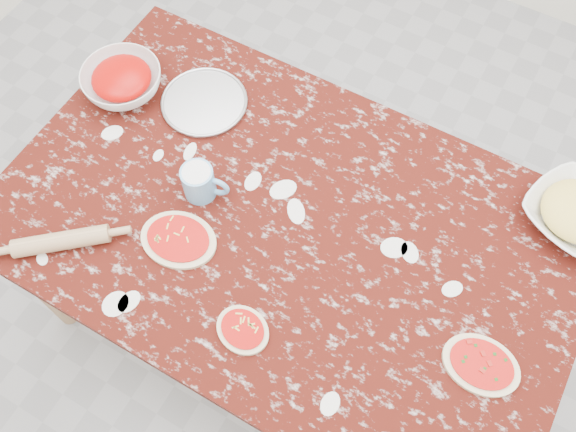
# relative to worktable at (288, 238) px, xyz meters

# --- Properties ---
(ground) EXTENTS (4.00, 4.00, 0.00)m
(ground) POSITION_rel_worktable_xyz_m (0.00, 0.00, -0.67)
(ground) COLOR gray
(worktable) EXTENTS (1.60, 1.00, 0.75)m
(worktable) POSITION_rel_worktable_xyz_m (0.00, 0.00, 0.00)
(worktable) COLOR #380D08
(worktable) RESTS_ON ground
(pizza_tray) EXTENTS (0.33, 0.33, 0.01)m
(pizza_tray) POSITION_rel_worktable_xyz_m (-0.43, 0.24, 0.09)
(pizza_tray) COLOR #B2B2B7
(pizza_tray) RESTS_ON worktable
(sauce_bowl) EXTENTS (0.29, 0.29, 0.08)m
(sauce_bowl) POSITION_rel_worktable_xyz_m (-0.67, 0.16, 0.12)
(sauce_bowl) COLOR white
(sauce_bowl) RESTS_ON worktable
(cheese_bowl) EXTENTS (0.34, 0.34, 0.06)m
(cheese_bowl) POSITION_rel_worktable_xyz_m (0.67, 0.40, 0.12)
(cheese_bowl) COLOR white
(cheese_bowl) RESTS_ON worktable
(flour_mug) EXTENTS (0.13, 0.09, 0.11)m
(flour_mug) POSITION_rel_worktable_xyz_m (-0.26, -0.03, 0.14)
(flour_mug) COLOR #65A5D8
(flour_mug) RESTS_ON worktable
(pizza_left) EXTENTS (0.23, 0.19, 0.02)m
(pizza_left) POSITION_rel_worktable_xyz_m (-0.23, -0.19, 0.09)
(pizza_left) COLOR beige
(pizza_left) RESTS_ON worktable
(pizza_mid) EXTENTS (0.16, 0.14, 0.02)m
(pizza_mid) POSITION_rel_worktable_xyz_m (0.05, -0.32, 0.09)
(pizza_mid) COLOR beige
(pizza_mid) RESTS_ON worktable
(pizza_right) EXTENTS (0.20, 0.16, 0.02)m
(pizza_right) POSITION_rel_worktable_xyz_m (0.60, -0.11, 0.09)
(pizza_right) COLOR beige
(pizza_right) RESTS_ON worktable
(rolling_pin) EXTENTS (0.23, 0.20, 0.05)m
(rolling_pin) POSITION_rel_worktable_xyz_m (-0.50, -0.35, 0.11)
(rolling_pin) COLOR tan
(rolling_pin) RESTS_ON worktable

